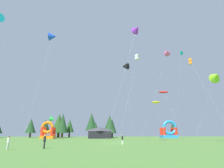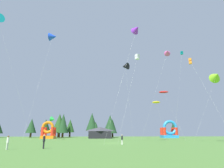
{
  "view_description": "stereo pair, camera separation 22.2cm",
  "coord_description": "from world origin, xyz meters",
  "px_view_note": "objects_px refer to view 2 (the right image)",
  "views": [
    {
      "loc": [
        -2.71,
        -38.93,
        2.12
      ],
      "look_at": [
        0.0,
        8.0,
        13.83
      ],
      "focal_mm": 31.01,
      "sensor_mm": 36.0,
      "label": 1
    },
    {
      "loc": [
        -2.48,
        -38.95,
        2.12
      ],
      "look_at": [
        0.0,
        8.0,
        13.83
      ],
      "focal_mm": 31.01,
      "sensor_mm": 36.0,
      "label": 2
    }
  ],
  "objects_px": {
    "kite_black_delta": "(125,66)",
    "person_left_edge": "(8,141)",
    "kite_purple_delta": "(136,29)",
    "person_midfield": "(44,140)",
    "kite_blue_delta": "(53,37)",
    "person_near_camera": "(122,139)",
    "kite_white_box": "(137,57)",
    "kite_orange_box": "(190,61)",
    "kite_lime_delta": "(216,76)",
    "kite_yellow_parafoil": "(156,102)",
    "festival_tent": "(100,133)",
    "kite_teal_box": "(182,53)",
    "inflatable_yellow_castle": "(169,132)",
    "kite_red_parafoil": "(164,92)",
    "kite_green_delta": "(53,119)",
    "inflatable_red_slide": "(48,132)",
    "kite_pink_delta": "(167,52)"
  },
  "relations": [
    {
      "from": "kite_red_parafoil",
      "to": "kite_teal_box",
      "type": "relative_size",
      "value": 0.47
    },
    {
      "from": "person_midfield",
      "to": "kite_orange_box",
      "type": "bearing_deg",
      "value": 69.43
    },
    {
      "from": "kite_purple_delta",
      "to": "person_near_camera",
      "type": "distance_m",
      "value": 22.17
    },
    {
      "from": "kite_green_delta",
      "to": "person_midfield",
      "type": "distance_m",
      "value": 37.47
    },
    {
      "from": "kite_purple_delta",
      "to": "kite_green_delta",
      "type": "xyz_separation_m",
      "value": [
        -22.41,
        27.29,
        -16.85
      ]
    },
    {
      "from": "festival_tent",
      "to": "kite_white_box",
      "type": "bearing_deg",
      "value": -73.46
    },
    {
      "from": "kite_black_delta",
      "to": "festival_tent",
      "type": "relative_size",
      "value": 2.8
    },
    {
      "from": "kite_orange_box",
      "to": "person_midfield",
      "type": "relative_size",
      "value": 9.07
    },
    {
      "from": "kite_orange_box",
      "to": "festival_tent",
      "type": "height_order",
      "value": "kite_orange_box"
    },
    {
      "from": "kite_blue_delta",
      "to": "kite_teal_box",
      "type": "height_order",
      "value": "kite_blue_delta"
    },
    {
      "from": "kite_blue_delta",
      "to": "kite_red_parafoil",
      "type": "bearing_deg",
      "value": -5.2
    },
    {
      "from": "kite_orange_box",
      "to": "kite_teal_box",
      "type": "relative_size",
      "value": 0.62
    },
    {
      "from": "kite_black_delta",
      "to": "kite_yellow_parafoil",
      "type": "bearing_deg",
      "value": -13.56
    },
    {
      "from": "kite_black_delta",
      "to": "person_left_edge",
      "type": "height_order",
      "value": "kite_black_delta"
    },
    {
      "from": "kite_yellow_parafoil",
      "to": "festival_tent",
      "type": "distance_m",
      "value": 24.57
    },
    {
      "from": "kite_blue_delta",
      "to": "person_left_edge",
      "type": "xyz_separation_m",
      "value": [
        2.28,
        -24.14,
        -26.83
      ]
    },
    {
      "from": "kite_purple_delta",
      "to": "festival_tent",
      "type": "xyz_separation_m",
      "value": [
        -7.45,
        32.06,
        -21.01
      ]
    },
    {
      "from": "kite_black_delta",
      "to": "kite_green_delta",
      "type": "distance_m",
      "value": 28.47
    },
    {
      "from": "kite_orange_box",
      "to": "inflatable_yellow_castle",
      "type": "xyz_separation_m",
      "value": [
        7.74,
        37.4,
        -13.55
      ]
    },
    {
      "from": "inflatable_yellow_castle",
      "to": "kite_yellow_parafoil",
      "type": "bearing_deg",
      "value": -115.59
    },
    {
      "from": "inflatable_red_slide",
      "to": "festival_tent",
      "type": "height_order",
      "value": "inflatable_red_slide"
    },
    {
      "from": "person_midfield",
      "to": "kite_black_delta",
      "type": "bearing_deg",
      "value": 111.32
    },
    {
      "from": "kite_white_box",
      "to": "kite_black_delta",
      "type": "xyz_separation_m",
      "value": [
        -1.29,
        11.84,
        1.87
      ]
    },
    {
      "from": "kite_purple_delta",
      "to": "kite_pink_delta",
      "type": "xyz_separation_m",
      "value": [
        11.06,
        13.22,
        0.76
      ]
    },
    {
      "from": "kite_green_delta",
      "to": "person_midfield",
      "type": "relative_size",
      "value": 3.85
    },
    {
      "from": "inflatable_red_slide",
      "to": "inflatable_yellow_castle",
      "type": "xyz_separation_m",
      "value": [
        42.93,
        5.86,
        0.19
      ]
    },
    {
      "from": "kite_green_delta",
      "to": "inflatable_yellow_castle",
      "type": "bearing_deg",
      "value": 13.36
    },
    {
      "from": "kite_black_delta",
      "to": "inflatable_yellow_castle",
      "type": "relative_size",
      "value": 3.32
    },
    {
      "from": "kite_orange_box",
      "to": "kite_red_parafoil",
      "type": "distance_m",
      "value": 12.35
    },
    {
      "from": "kite_orange_box",
      "to": "kite_lime_delta",
      "type": "xyz_separation_m",
      "value": [
        6.04,
        1.8,
        -2.44
      ]
    },
    {
      "from": "kite_black_delta",
      "to": "person_midfield",
      "type": "bearing_deg",
      "value": -119.27
    },
    {
      "from": "kite_blue_delta",
      "to": "kite_lime_delta",
      "type": "bearing_deg",
      "value": -18.34
    },
    {
      "from": "kite_white_box",
      "to": "inflatable_red_slide",
      "type": "relative_size",
      "value": 3.36
    },
    {
      "from": "person_left_edge",
      "to": "kite_white_box",
      "type": "bearing_deg",
      "value": -36.27
    },
    {
      "from": "kite_purple_delta",
      "to": "kite_orange_box",
      "type": "height_order",
      "value": "kite_purple_delta"
    },
    {
      "from": "kite_teal_box",
      "to": "person_near_camera",
      "type": "distance_m",
      "value": 37.61
    },
    {
      "from": "kite_white_box",
      "to": "inflatable_yellow_castle",
      "type": "xyz_separation_m",
      "value": [
        17.52,
        32.76,
        -16.16
      ]
    },
    {
      "from": "person_midfield",
      "to": "festival_tent",
      "type": "height_order",
      "value": "festival_tent"
    },
    {
      "from": "kite_teal_box",
      "to": "kite_white_box",
      "type": "xyz_separation_m",
      "value": [
        -16.67,
        -14.24,
        -7.28
      ]
    },
    {
      "from": "kite_white_box",
      "to": "kite_pink_delta",
      "type": "distance_m",
      "value": 14.62
    },
    {
      "from": "kite_red_parafoil",
      "to": "festival_tent",
      "type": "distance_m",
      "value": 28.2
    },
    {
      "from": "kite_orange_box",
      "to": "kite_white_box",
      "type": "height_order",
      "value": "kite_white_box"
    },
    {
      "from": "kite_teal_box",
      "to": "kite_black_delta",
      "type": "relative_size",
      "value": 1.23
    },
    {
      "from": "kite_red_parafoil",
      "to": "kite_green_delta",
      "type": "bearing_deg",
      "value": 152.41
    },
    {
      "from": "kite_yellow_parafoil",
      "to": "kite_white_box",
      "type": "bearing_deg",
      "value": -123.55
    },
    {
      "from": "kite_orange_box",
      "to": "kite_blue_delta",
      "type": "bearing_deg",
      "value": 155.66
    },
    {
      "from": "festival_tent",
      "to": "person_left_edge",
      "type": "bearing_deg",
      "value": -104.62
    },
    {
      "from": "kite_black_delta",
      "to": "kite_green_delta",
      "type": "height_order",
      "value": "kite_black_delta"
    },
    {
      "from": "kite_purple_delta",
      "to": "person_midfield",
      "type": "height_order",
      "value": "kite_purple_delta"
    },
    {
      "from": "kite_orange_box",
      "to": "kite_lime_delta",
      "type": "bearing_deg",
      "value": 16.57
    }
  ]
}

